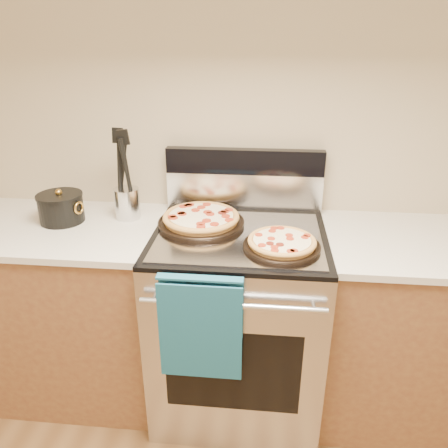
# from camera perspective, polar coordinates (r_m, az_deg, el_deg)

# --- Properties ---
(wall_back) EXTENTS (4.00, 0.00, 4.00)m
(wall_back) POSITION_cam_1_polar(r_m,az_deg,el_deg) (2.12, 2.88, 13.42)
(wall_back) COLOR tan
(wall_back) RESTS_ON ground
(range_body) EXTENTS (0.76, 0.68, 0.90)m
(range_body) POSITION_cam_1_polar(r_m,az_deg,el_deg) (2.15, 1.86, -12.70)
(range_body) COLOR #B7B7BC
(range_body) RESTS_ON ground
(oven_window) EXTENTS (0.56, 0.01, 0.40)m
(oven_window) POSITION_cam_1_polar(r_m,az_deg,el_deg) (1.89, 1.11, -18.70)
(oven_window) COLOR black
(oven_window) RESTS_ON range_body
(cooktop) EXTENTS (0.76, 0.68, 0.02)m
(cooktop) POSITION_cam_1_polar(r_m,az_deg,el_deg) (1.92, 2.04, -1.56)
(cooktop) COLOR black
(cooktop) RESTS_ON range_body
(backsplash_lower) EXTENTS (0.76, 0.06, 0.18)m
(backsplash_lower) POSITION_cam_1_polar(r_m,az_deg,el_deg) (2.16, 2.64, 4.34)
(backsplash_lower) COLOR silver
(backsplash_lower) RESTS_ON cooktop
(backsplash_upper) EXTENTS (0.76, 0.06, 0.12)m
(backsplash_upper) POSITION_cam_1_polar(r_m,az_deg,el_deg) (2.12, 2.71, 8.17)
(backsplash_upper) COLOR black
(backsplash_upper) RESTS_ON backsplash_lower
(oven_handle) EXTENTS (0.70, 0.03, 0.03)m
(oven_handle) POSITION_cam_1_polar(r_m,az_deg,el_deg) (1.64, 1.09, -10.62)
(oven_handle) COLOR silver
(oven_handle) RESTS_ON range_body
(dish_towel) EXTENTS (0.32, 0.05, 0.42)m
(dish_towel) POSITION_cam_1_polar(r_m,az_deg,el_deg) (1.71, -3.05, -13.13)
(dish_towel) COLOR navy
(dish_towel) RESTS_ON oven_handle
(foil_sheet) EXTENTS (0.70, 0.55, 0.01)m
(foil_sheet) POSITION_cam_1_polar(r_m,az_deg,el_deg) (1.88, 1.99, -1.59)
(foil_sheet) COLOR gray
(foil_sheet) RESTS_ON cooktop
(cabinet_left) EXTENTS (1.00, 0.62, 0.88)m
(cabinet_left) POSITION_cam_1_polar(r_m,az_deg,el_deg) (2.39, -19.99, -10.47)
(cabinet_left) COLOR brown
(cabinet_left) RESTS_ON ground
(countertop_left) EXTENTS (1.02, 0.64, 0.03)m
(countertop_left) POSITION_cam_1_polar(r_m,az_deg,el_deg) (2.18, -21.64, -0.48)
(countertop_left) COLOR beige
(countertop_left) RESTS_ON cabinet_left
(cabinet_right) EXTENTS (1.00, 0.62, 0.88)m
(cabinet_right) POSITION_cam_1_polar(r_m,az_deg,el_deg) (2.31, 24.80, -12.63)
(cabinet_right) COLOR brown
(cabinet_right) RESTS_ON ground
(countertop_right) EXTENTS (1.02, 0.64, 0.03)m
(countertop_right) POSITION_cam_1_polar(r_m,az_deg,el_deg) (2.09, 26.90, -2.44)
(countertop_right) COLOR beige
(countertop_right) RESTS_ON cabinet_right
(pepperoni_pizza_back) EXTENTS (0.51, 0.51, 0.05)m
(pepperoni_pizza_back) POSITION_cam_1_polar(r_m,az_deg,el_deg) (1.98, -3.01, 0.63)
(pepperoni_pizza_back) COLOR #B27A36
(pepperoni_pizza_back) RESTS_ON foil_sheet
(pepperoni_pizza_front) EXTENTS (0.32, 0.32, 0.04)m
(pepperoni_pizza_front) POSITION_cam_1_polar(r_m,az_deg,el_deg) (1.78, 7.57, -2.50)
(pepperoni_pizza_front) COLOR #B27A36
(pepperoni_pizza_front) RESTS_ON foil_sheet
(utensil_crock) EXTENTS (0.13, 0.13, 0.15)m
(utensil_crock) POSITION_cam_1_polar(r_m,az_deg,el_deg) (2.13, -12.52, 2.66)
(utensil_crock) COLOR silver
(utensil_crock) RESTS_ON countertop_left
(saucepan) EXTENTS (0.25, 0.25, 0.12)m
(saucepan) POSITION_cam_1_polar(r_m,az_deg,el_deg) (2.18, -20.49, 1.86)
(saucepan) COLOR black
(saucepan) RESTS_ON countertop_left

